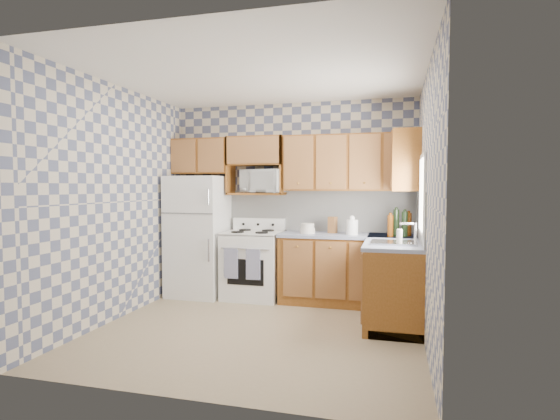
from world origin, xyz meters
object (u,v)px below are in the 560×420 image
object	(u,v)px
refrigerator	(198,236)
stove_body	(253,266)
microwave	(264,181)
electric_kettle	(352,227)

from	to	relation	value
refrigerator	stove_body	size ratio (longest dim) A/B	1.87
microwave	electric_kettle	world-z (taller)	microwave
refrigerator	microwave	world-z (taller)	microwave
refrigerator	microwave	bearing A→B (deg)	12.20
refrigerator	electric_kettle	world-z (taller)	refrigerator
refrigerator	electric_kettle	bearing A→B (deg)	-0.77
refrigerator	stove_body	world-z (taller)	refrigerator
refrigerator	stove_body	xyz separation A→B (m)	(0.80, 0.03, -0.39)
microwave	electric_kettle	size ratio (longest dim) A/B	3.05
stove_body	electric_kettle	size ratio (longest dim) A/B	4.70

